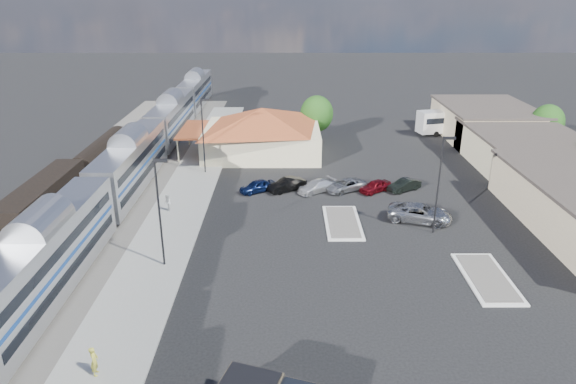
{
  "coord_description": "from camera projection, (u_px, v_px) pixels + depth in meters",
  "views": [
    {
      "loc": [
        -1.25,
        -41.82,
        20.59
      ],
      "look_at": [
        -1.14,
        2.95,
        2.8
      ],
      "focal_mm": 32.0,
      "sensor_mm": 36.0,
      "label": 1
    }
  ],
  "objects": [
    {
      "name": "traffic_island_south",
      "position": [
        343.0,
        222.0,
        48.3
      ],
      "size": [
        3.3,
        7.5,
        0.21
      ],
      "color": "silver",
      "rests_on": "ground"
    },
    {
      "name": "parked_car_c",
      "position": [
        316.0,
        186.0,
        55.58
      ],
      "size": [
        4.69,
        4.01,
        1.29
      ],
      "primitive_type": "imported",
      "rotation": [
        0.0,
        0.0,
        -0.97
      ],
      "color": "silver",
      "rests_on": "ground"
    },
    {
      "name": "lamp_lot",
      "position": [
        440.0,
        177.0,
        44.53
      ],
      "size": [
        1.08,
        0.25,
        9.0
      ],
      "color": "black",
      "rests_on": "ground"
    },
    {
      "name": "lamp_plat_s",
      "position": [
        160.0,
        205.0,
        38.9
      ],
      "size": [
        1.08,
        0.25,
        9.0
      ],
      "color": "black",
      "rests_on": "ground"
    },
    {
      "name": "suv",
      "position": [
        420.0,
        213.0,
        48.47
      ],
      "size": [
        6.55,
        4.46,
        1.66
      ],
      "primitive_type": "imported",
      "rotation": [
        0.0,
        0.0,
        1.26
      ],
      "color": "#94969B",
      "rests_on": "ground"
    },
    {
      "name": "person_b",
      "position": [
        167.0,
        203.0,
        50.32
      ],
      "size": [
        0.84,
        0.97,
        1.7
      ],
      "primitive_type": "imported",
      "rotation": [
        0.0,
        0.0,
        -1.3
      ],
      "color": "silver",
      "rests_on": "platform"
    },
    {
      "name": "lamp_plat_n",
      "position": [
        204.0,
        130.0,
        59.35
      ],
      "size": [
        1.08,
        0.25,
        9.0
      ],
      "color": "black",
      "rests_on": "ground"
    },
    {
      "name": "ground",
      "position": [
        301.0,
        233.0,
        46.47
      ],
      "size": [
        280.0,
        280.0,
        0.0
      ],
      "primitive_type": "plane",
      "color": "black",
      "rests_on": "ground"
    },
    {
      "name": "person_a",
      "position": [
        94.0,
        361.0,
        28.84
      ],
      "size": [
        0.53,
        0.72,
        1.83
      ],
      "primitive_type": "imported",
      "rotation": [
        0.0,
        0.0,
        1.71
      ],
      "color": "gold",
      "rests_on": "platform"
    },
    {
      "name": "parked_car_e",
      "position": [
        375.0,
        186.0,
        55.59
      ],
      "size": [
        4.0,
        3.47,
        1.3
      ],
      "primitive_type": "imported",
      "rotation": [
        0.0,
        0.0,
        -0.95
      ],
      "color": "maroon",
      "rests_on": "ground"
    },
    {
      "name": "tree_depot",
      "position": [
        317.0,
        114.0,
        72.87
      ],
      "size": [
        4.71,
        4.71,
        6.63
      ],
      "color": "#382314",
      "rests_on": "ground"
    },
    {
      "name": "passenger_train",
      "position": [
        132.0,
        165.0,
        55.23
      ],
      "size": [
        3.0,
        104.0,
        5.55
      ],
      "color": "silver",
      "rests_on": "ground"
    },
    {
      "name": "coach_bus",
      "position": [
        454.0,
        120.0,
        77.52
      ],
      "size": [
        11.57,
        5.12,
        3.63
      ],
      "rotation": [
        0.0,
        0.0,
        1.82
      ],
      "color": "white",
      "rests_on": "ground"
    },
    {
      "name": "station_depot",
      "position": [
        262.0,
        131.0,
        67.61
      ],
      "size": [
        18.35,
        12.24,
        6.2
      ],
      "color": "beige",
      "rests_on": "ground"
    },
    {
      "name": "railbed",
      "position": [
        99.0,
        199.0,
        53.84
      ],
      "size": [
        16.0,
        100.0,
        0.12
      ],
      "primitive_type": "cube",
      "color": "#4C4944",
      "rests_on": "ground"
    },
    {
      "name": "parked_car_a",
      "position": [
        257.0,
        186.0,
        55.55
      ],
      "size": [
        4.23,
        3.4,
        1.35
      ],
      "primitive_type": "imported",
      "rotation": [
        0.0,
        0.0,
        -1.03
      ],
      "color": "#0C1940",
      "rests_on": "ground"
    },
    {
      "name": "parked_car_d",
      "position": [
        345.0,
        185.0,
        55.86
      ],
      "size": [
        5.11,
        4.11,
        1.29
      ],
      "primitive_type": "imported",
      "rotation": [
        0.0,
        0.0,
        -1.07
      ],
      "color": "gray",
      "rests_on": "ground"
    },
    {
      "name": "parked_car_b",
      "position": [
        287.0,
        185.0,
        55.83
      ],
      "size": [
        4.5,
        3.53,
        1.43
      ],
      "primitive_type": "imported",
      "rotation": [
        0.0,
        0.0,
        -1.03
      ],
      "color": "black",
      "rests_on": "ground"
    },
    {
      "name": "tree_east_c",
      "position": [
        547.0,
        122.0,
        69.32
      ],
      "size": [
        4.41,
        4.41,
        6.21
      ],
      "color": "#382314",
      "rests_on": "ground"
    },
    {
      "name": "parked_car_f",
      "position": [
        404.0,
        185.0,
        55.88
      ],
      "size": [
        4.05,
        3.22,
        1.29
      ],
      "primitive_type": "imported",
      "rotation": [
        0.0,
        0.0,
        -1.02
      ],
      "color": "black",
      "rests_on": "ground"
    },
    {
      "name": "platform",
      "position": [
        181.0,
        206.0,
        51.99
      ],
      "size": [
        5.5,
        92.0,
        0.18
      ],
      "primitive_type": "cube",
      "color": "gray",
      "rests_on": "ground"
    },
    {
      "name": "freight_cars",
      "position": [
        44.0,
        203.0,
        47.93
      ],
      "size": [
        2.8,
        46.0,
        4.0
      ],
      "color": "black",
      "rests_on": "ground"
    },
    {
      "name": "buildings_east",
      "position": [
        541.0,
        160.0,
        58.97
      ],
      "size": [
        14.4,
        51.4,
        4.8
      ],
      "color": "#C6B28C",
      "rests_on": "ground"
    },
    {
      "name": "traffic_island_north",
      "position": [
        487.0,
        278.0,
        39.03
      ],
      "size": [
        3.3,
        7.5,
        0.21
      ],
      "color": "silver",
      "rests_on": "ground"
    }
  ]
}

